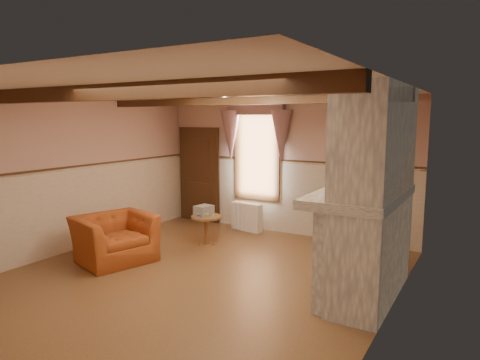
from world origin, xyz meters
The scene contains 25 objects.
floor centered at (0.00, 0.00, 0.00)m, with size 5.50×6.00×0.01m, color brown.
ceiling centered at (0.00, 0.00, 2.80)m, with size 5.50×6.00×0.01m, color silver.
wall_back centered at (0.00, 3.00, 1.40)m, with size 5.50×0.02×2.80m, color tan.
wall_left centered at (-2.75, 0.00, 1.40)m, with size 0.02×6.00×2.80m, color tan.
wall_right centered at (2.75, 0.00, 1.40)m, with size 0.02×6.00×2.80m, color tan.
wainscot centered at (0.00, 0.00, 0.75)m, with size 5.50×6.00×1.50m, color beige, non-canonical shape.
chair_rail centered at (0.00, 0.00, 1.50)m, with size 5.50×6.00×0.08m, color black, non-canonical shape.
firebox centered at (2.00, 0.60, 0.45)m, with size 0.20×0.95×0.90m, color black.
armchair centered at (-1.62, -0.14, 0.39)m, with size 1.20×1.04×0.78m, color #994219.
side_table centered at (-0.86, 1.45, 0.28)m, with size 0.58×0.58×0.55m, color brown.
book_stack centered at (-0.90, 1.42, 0.65)m, with size 0.26×0.32×0.20m, color #B7AD8C.
radiator centered at (-0.70, 2.70, 0.30)m, with size 0.70×0.18×0.60m, color white.
bowl centered at (2.24, 0.64, 1.46)m, with size 0.36×0.36×0.09m, color brown.
mantel_clock centered at (2.24, 1.18, 1.52)m, with size 0.14×0.24×0.20m, color #311C0D.
oil_lamp centered at (2.24, 1.08, 1.56)m, with size 0.11×0.11×0.28m, color gold.
candle_red centered at (2.24, 0.19, 1.50)m, with size 0.06×0.06×0.16m, color #AA2F14.
jar_yellow centered at (2.24, 0.12, 1.48)m, with size 0.06×0.06×0.12m, color gold.
fireplace centered at (2.42, 0.60, 1.40)m, with size 0.85×2.00×2.80m, color gray.
mantel centered at (2.24, 0.60, 1.36)m, with size 1.05×2.05×0.12m, color gray.
overmantel_mirror centered at (2.06, 0.60, 1.97)m, with size 0.06×1.44×1.04m, color silver.
door centered at (-2.10, 2.94, 1.05)m, with size 1.10×0.10×2.10m, color black.
window centered at (-0.60, 2.97, 1.65)m, with size 1.06×0.08×2.02m, color white.
window_drapes centered at (-0.60, 2.88, 2.25)m, with size 1.30×0.14×1.40m, color gray.
ceiling_beam_front centered at (0.00, -1.20, 2.70)m, with size 5.50×0.18×0.20m, color black.
ceiling_beam_back centered at (0.00, 1.20, 2.70)m, with size 5.50×0.18×0.20m, color black.
Camera 1 is at (3.72, -5.02, 2.38)m, focal length 32.00 mm.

